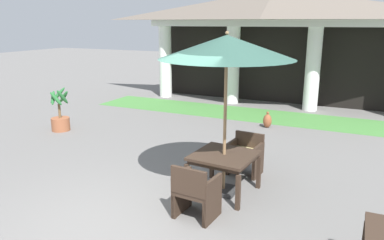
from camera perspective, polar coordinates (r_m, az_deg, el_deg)
name	(u,v)px	position (r m, az deg, el deg)	size (l,w,h in m)	color
ground_plane	(119,225)	(5.99, -11.06, -15.46)	(60.00, 60.00, 0.00)	slate
background_pavilion	(274,19)	(13.72, 12.41, 14.76)	(9.78, 2.57, 4.03)	white
lawn_strip	(258,115)	(12.52, 9.94, 0.74)	(11.58, 1.88, 0.01)	#47843D
patio_table_mid_left	(224,159)	(6.67, 4.91, -5.92)	(1.11, 1.11, 0.73)	#38281E
patio_umbrella_mid_left	(227,49)	(6.26, 5.30, 10.77)	(2.27, 2.27, 2.84)	#2D2D2D
patio_chair_mid_left_south	(196,192)	(5.91, 0.55, -10.90)	(0.65, 0.59, 0.89)	#38281E
patio_chair_mid_left_north	(246,154)	(7.64, 8.15, -5.17)	(0.67, 0.56, 0.81)	#38281E
potted_palm_left_edge	(60,118)	(11.17, -19.41, 0.25)	(0.60, 0.60, 1.22)	#995638
terracotta_urn	(267,121)	(11.07, 11.39, -0.11)	(0.25, 0.25, 0.48)	brown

